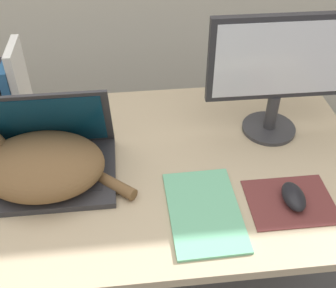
{
  "coord_description": "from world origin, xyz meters",
  "views": [
    {
      "loc": [
        0.07,
        -0.5,
        1.52
      ],
      "look_at": [
        0.16,
        0.34,
        0.8
      ],
      "focal_mm": 45.0,
      "sensor_mm": 36.0,
      "label": 1
    }
  ],
  "objects_px": {
    "laptop": "(45,159)",
    "computer_mouse": "(294,196)",
    "book_row": "(14,90)",
    "notepad": "(204,211)",
    "external_monitor": "(280,70)",
    "cat": "(39,164)"
  },
  "relations": [
    {
      "from": "external_monitor",
      "to": "computer_mouse",
      "type": "height_order",
      "value": "external_monitor"
    },
    {
      "from": "laptop",
      "to": "cat",
      "type": "xyz_separation_m",
      "value": [
        -0.01,
        -0.04,
        0.01
      ]
    },
    {
      "from": "external_monitor",
      "to": "notepad",
      "type": "bearing_deg",
      "value": -130.01
    },
    {
      "from": "cat",
      "to": "notepad",
      "type": "distance_m",
      "value": 0.44
    },
    {
      "from": "external_monitor",
      "to": "computer_mouse",
      "type": "relative_size",
      "value": 4.19
    },
    {
      "from": "external_monitor",
      "to": "computer_mouse",
      "type": "xyz_separation_m",
      "value": [
        -0.03,
        -0.3,
        -0.19
      ]
    },
    {
      "from": "cat",
      "to": "notepad",
      "type": "xyz_separation_m",
      "value": [
        0.41,
        -0.15,
        -0.06
      ]
    },
    {
      "from": "laptop",
      "to": "computer_mouse",
      "type": "xyz_separation_m",
      "value": [
        0.63,
        -0.18,
        -0.03
      ]
    },
    {
      "from": "external_monitor",
      "to": "book_row",
      "type": "bearing_deg",
      "value": 169.53
    },
    {
      "from": "external_monitor",
      "to": "notepad",
      "type": "relative_size",
      "value": 1.47
    },
    {
      "from": "laptop",
      "to": "external_monitor",
      "type": "height_order",
      "value": "external_monitor"
    },
    {
      "from": "laptop",
      "to": "cat",
      "type": "height_order",
      "value": "laptop"
    },
    {
      "from": "cat",
      "to": "book_row",
      "type": "bearing_deg",
      "value": 109.04
    },
    {
      "from": "cat",
      "to": "laptop",
      "type": "bearing_deg",
      "value": 76.87
    },
    {
      "from": "laptop",
      "to": "notepad",
      "type": "height_order",
      "value": "laptop"
    },
    {
      "from": "laptop",
      "to": "external_monitor",
      "type": "xyz_separation_m",
      "value": [
        0.66,
        0.12,
        0.16
      ]
    },
    {
      "from": "book_row",
      "to": "notepad",
      "type": "distance_m",
      "value": 0.69
    },
    {
      "from": "book_row",
      "to": "cat",
      "type": "bearing_deg",
      "value": -70.96
    },
    {
      "from": "external_monitor",
      "to": "notepad",
      "type": "height_order",
      "value": "external_monitor"
    },
    {
      "from": "laptop",
      "to": "external_monitor",
      "type": "distance_m",
      "value": 0.69
    },
    {
      "from": "cat",
      "to": "computer_mouse",
      "type": "relative_size",
      "value": 4.37
    },
    {
      "from": "laptop",
      "to": "computer_mouse",
      "type": "distance_m",
      "value": 0.66
    }
  ]
}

